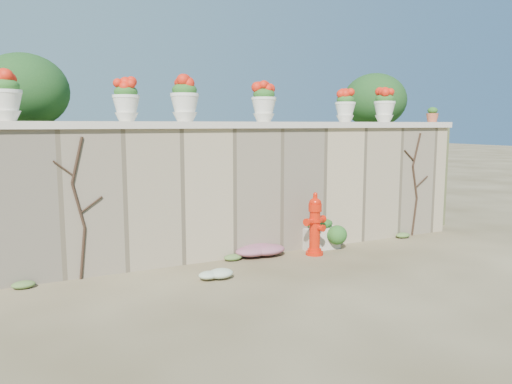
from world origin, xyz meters
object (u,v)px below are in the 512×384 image
fire_hydrant (315,224)px  urn_pot_0 (5,96)px  planter_box (320,235)px  terracotta_pot (432,115)px

fire_hydrant → urn_pot_0: size_ratio=1.59×
fire_hydrant → urn_pot_0: bearing=154.8°
fire_hydrant → urn_pot_0: urn_pot_0 is taller
fire_hydrant → planter_box: size_ratio=1.60×
fire_hydrant → planter_box: bearing=27.9°
fire_hydrant → terracotta_pot: size_ratio=3.63×
fire_hydrant → planter_box: fire_hydrant is taller
urn_pot_0 → fire_hydrant: bearing=-7.5°
fire_hydrant → terracotta_pot: 3.50m
fire_hydrant → urn_pot_0: (-4.27, 0.56, 1.91)m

